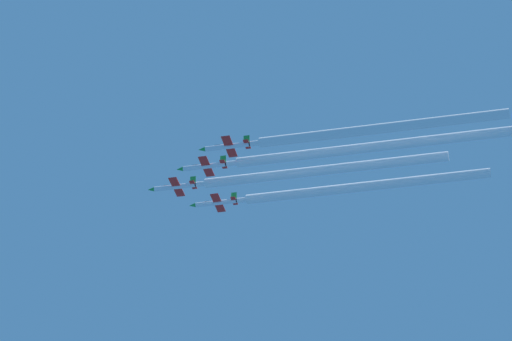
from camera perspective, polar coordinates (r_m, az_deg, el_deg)
The scene contains 8 objects.
jet_lead at distance 316.26m, azimuth -3.75°, elevation -0.75°, with size 8.83×12.86×3.09m.
jet_left_wingman at distance 306.27m, azimuth -2.42°, elevation 0.18°, with size 8.83×12.86×3.09m.
jet_right_wingman at distance 320.12m, azimuth -1.88°, elevation -1.47°, with size 8.83×12.86×3.09m.
jet_outer_left at distance 296.81m, azimuth -1.38°, elevation 1.09°, with size 8.83×12.86×3.09m.
smoke_trail_lead at distance 309.61m, azimuth 2.91°, elevation -0.00°, with size 2.37×62.71×2.37m.
smoke_trail_left_wingman at distance 300.34m, azimuth 5.12°, elevation 1.04°, with size 2.37×69.39×2.37m.
smoke_trail_right_wingman at distance 314.56m, azimuth 4.79°, elevation -0.74°, with size 2.37×63.49×2.37m.
smoke_trail_outer_left at distance 292.06m, azimuth 5.50°, elevation 1.88°, with size 2.37×60.03×2.37m.
Camera 1 is at (-256.14, -68.04, 1.59)m, focal length 88.54 mm.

